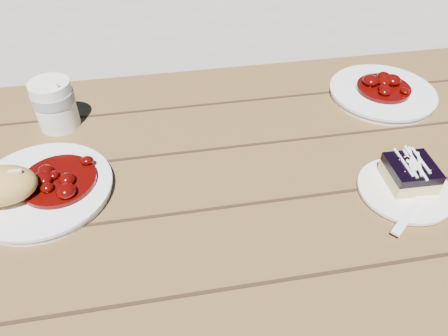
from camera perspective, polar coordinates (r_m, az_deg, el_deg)
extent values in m
cube|color=brown|center=(0.83, -12.98, -3.80)|extent=(2.00, 0.80, 0.05)
cube|color=brown|center=(1.54, 23.88, -0.73)|extent=(0.07, 0.07, 0.70)
cube|color=brown|center=(1.51, -11.53, 6.11)|extent=(1.80, 0.25, 0.04)
cube|color=brown|center=(1.80, 15.69, 2.68)|extent=(0.06, 0.06, 0.42)
cylinder|color=white|center=(0.84, -22.60, -2.66)|extent=(0.24, 0.24, 0.02)
ellipsoid|color=tan|center=(0.82, -27.16, -2.08)|extent=(0.12, 0.08, 0.06)
cylinder|color=white|center=(0.85, 22.52, -2.74)|extent=(0.16, 0.16, 0.01)
cube|color=#EBD180|center=(0.85, 22.97, -1.07)|extent=(0.08, 0.08, 0.03)
cube|color=black|center=(0.83, 23.35, 0.00)|extent=(0.08, 0.08, 0.02)
cylinder|color=white|center=(0.98, -21.22, 7.74)|extent=(0.08, 0.08, 0.10)
cylinder|color=white|center=(1.09, 19.95, 9.16)|extent=(0.24, 0.24, 0.02)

